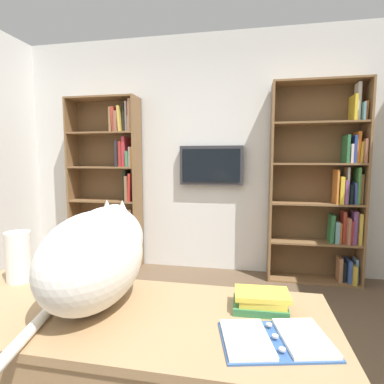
{
  "coord_description": "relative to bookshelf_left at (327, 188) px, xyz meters",
  "views": [
    {
      "loc": [
        -0.51,
        1.29,
        1.29
      ],
      "look_at": [
        -0.05,
        -1.13,
        1.03
      ],
      "focal_mm": 28.4,
      "sensor_mm": 36.0,
      "label": 1
    }
  ],
  "objects": [
    {
      "name": "desk_book_stack",
      "position": [
        0.73,
        2.24,
        -0.23
      ],
      "size": [
        0.21,
        0.14,
        0.07
      ],
      "color": "#387A47",
      "rests_on": "desk"
    },
    {
      "name": "paper_towel_roll",
      "position": [
        1.83,
        2.18,
        -0.15
      ],
      "size": [
        0.11,
        0.11,
        0.23
      ],
      "primitive_type": "cylinder",
      "color": "white",
      "rests_on": "desk"
    },
    {
      "name": "desk",
      "position": [
        1.25,
        2.37,
        -0.37
      ],
      "size": [
        1.55,
        0.59,
        0.73
      ],
      "color": "#A37F56",
      "rests_on": "ground"
    },
    {
      "name": "wall_mounted_tv",
      "position": [
        1.22,
        -0.08,
        0.23
      ],
      "size": [
        0.72,
        0.07,
        0.44
      ],
      "color": "#333338"
    },
    {
      "name": "bookshelf_left",
      "position": [
        0.0,
        0.0,
        0.0
      ],
      "size": [
        0.94,
        0.28,
        2.08
      ],
      "color": "brown",
      "rests_on": "ground"
    },
    {
      "name": "bookshelf_right",
      "position": [
        2.37,
        0.0,
        0.04
      ],
      "size": [
        0.84,
        0.28,
        2.01
      ],
      "color": "brown",
      "rests_on": "ground"
    },
    {
      "name": "wall_back",
      "position": [
        1.3,
        -0.17,
        0.36
      ],
      "size": [
        4.52,
        0.06,
        2.7
      ],
      "primitive_type": "cube",
      "color": "silver",
      "rests_on": "ground"
    },
    {
      "name": "open_binder",
      "position": [
        0.7,
        2.44,
        -0.26
      ],
      "size": [
        0.37,
        0.29,
        0.02
      ],
      "color": "#335999",
      "rests_on": "desk"
    },
    {
      "name": "cat",
      "position": [
        1.36,
        2.3,
        -0.07
      ],
      "size": [
        0.34,
        0.7,
        0.39
      ],
      "color": "white",
      "rests_on": "desk"
    }
  ]
}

